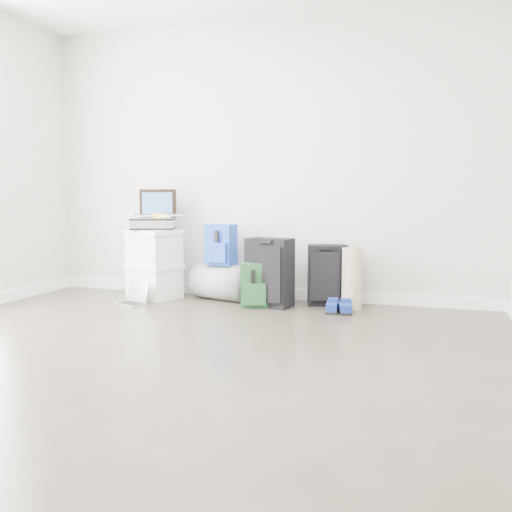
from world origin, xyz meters
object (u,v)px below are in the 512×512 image
(large_suitcase, at_px, (269,273))
(laptop, at_px, (133,299))
(duffel_bag, at_px, (222,282))
(boxes_stack, at_px, (154,264))
(carry_on, at_px, (327,275))
(briefcase, at_px, (153,224))

(large_suitcase, relative_size, laptop, 1.89)
(duffel_bag, height_order, large_suitcase, large_suitcase)
(boxes_stack, distance_m, carry_on, 1.70)
(briefcase, relative_size, laptop, 1.24)
(briefcase, xyz_separation_m, duffel_bag, (0.67, 0.11, -0.56))
(large_suitcase, height_order, laptop, large_suitcase)
(boxes_stack, distance_m, briefcase, 0.39)
(boxes_stack, relative_size, carry_on, 1.21)
(carry_on, relative_size, laptop, 1.69)
(large_suitcase, bearing_deg, briefcase, -171.56)
(duffel_bag, bearing_deg, large_suitcase, -1.70)
(large_suitcase, distance_m, carry_on, 0.54)
(large_suitcase, xyz_separation_m, carry_on, (0.49, 0.23, -0.03))
(carry_on, bearing_deg, laptop, -178.75)
(large_suitcase, height_order, carry_on, large_suitcase)
(duffel_bag, height_order, carry_on, carry_on)
(boxes_stack, relative_size, briefcase, 1.66)
(large_suitcase, relative_size, carry_on, 1.12)
(briefcase, height_order, duffel_bag, briefcase)
(laptop, bearing_deg, carry_on, 37.69)
(carry_on, distance_m, laptop, 1.82)
(briefcase, distance_m, large_suitcase, 1.28)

